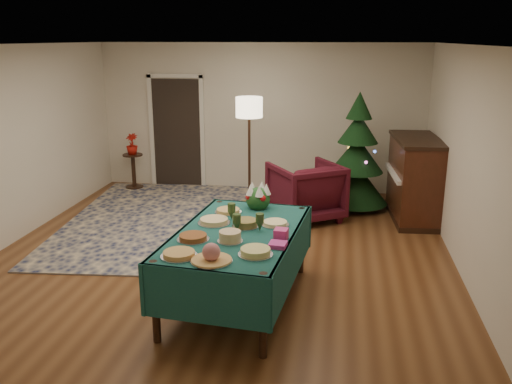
% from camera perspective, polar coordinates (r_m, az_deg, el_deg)
% --- Properties ---
extents(room_shell, '(7.00, 7.00, 7.00)m').
position_cam_1_polar(room_shell, '(6.71, -4.07, 3.60)').
color(room_shell, '#593319').
rests_on(room_shell, ground).
extents(doorway, '(1.08, 0.04, 2.16)m').
position_cam_1_polar(doorway, '(10.47, -8.33, 6.53)').
color(doorway, black).
rests_on(doorway, ground).
extents(rug, '(3.57, 4.48, 0.02)m').
position_cam_1_polar(rug, '(8.65, -8.73, -2.92)').
color(rug, '#121B43').
rests_on(rug, ground).
extents(buffet_table, '(1.44, 2.23, 0.82)m').
position_cam_1_polar(buffet_table, '(5.76, -1.96, -5.65)').
color(buffet_table, black).
rests_on(buffet_table, ground).
extents(platter_0, '(0.35, 0.35, 0.05)m').
position_cam_1_polar(platter_0, '(5.09, -8.11, -6.51)').
color(platter_0, silver).
rests_on(platter_0, buffet_table).
extents(platter_1, '(0.38, 0.38, 0.18)m').
position_cam_1_polar(platter_1, '(4.94, -4.72, -6.59)').
color(platter_1, silver).
rests_on(platter_1, buffet_table).
extents(platter_2, '(0.33, 0.33, 0.07)m').
position_cam_1_polar(platter_2, '(5.08, -0.06, -6.33)').
color(platter_2, silver).
rests_on(platter_2, buffet_table).
extents(platter_3, '(0.32, 0.32, 0.06)m').
position_cam_1_polar(platter_3, '(5.48, -6.64, -4.78)').
color(platter_3, silver).
rests_on(platter_3, buffet_table).
extents(platter_4, '(0.26, 0.26, 0.11)m').
position_cam_1_polar(platter_4, '(5.39, -2.75, -4.72)').
color(platter_4, silver).
rests_on(platter_4, buffet_table).
extents(platter_5, '(0.36, 0.36, 0.06)m').
position_cam_1_polar(platter_5, '(5.93, -4.44, -3.08)').
color(platter_5, silver).
rests_on(platter_5, buffet_table).
extents(platter_6, '(0.30, 0.30, 0.08)m').
position_cam_1_polar(platter_6, '(5.81, -1.11, -3.33)').
color(platter_6, silver).
rests_on(platter_6, buffet_table).
extents(platter_7, '(0.30, 0.30, 0.05)m').
position_cam_1_polar(platter_7, '(5.86, 2.03, -3.33)').
color(platter_7, silver).
rests_on(platter_7, buffet_table).
extents(platter_8, '(0.31, 0.31, 0.05)m').
position_cam_1_polar(platter_8, '(6.28, -2.95, -2.01)').
color(platter_8, silver).
rests_on(platter_8, buffet_table).
extents(goblet_0, '(0.09, 0.09, 0.19)m').
position_cam_1_polar(goblet_0, '(6.01, -2.58, -2.02)').
color(goblet_0, '#2D471E').
rests_on(goblet_0, buffet_table).
extents(goblet_1, '(0.09, 0.09, 0.19)m').
position_cam_1_polar(goblet_1, '(5.66, 0.40, -3.16)').
color(goblet_1, '#2D471E').
rests_on(goblet_1, buffet_table).
extents(goblet_2, '(0.09, 0.09, 0.19)m').
position_cam_1_polar(goblet_2, '(5.65, -2.04, -3.21)').
color(goblet_2, '#2D471E').
rests_on(goblet_2, buffet_table).
extents(napkin_stack, '(0.18, 0.18, 0.04)m').
position_cam_1_polar(napkin_stack, '(5.28, 2.31, -5.57)').
color(napkin_stack, '#CE39A1').
rests_on(napkin_stack, buffet_table).
extents(gift_box, '(0.14, 0.14, 0.11)m').
position_cam_1_polar(gift_box, '(5.46, 2.66, -4.46)').
color(gift_box, '#DE3D90').
rests_on(gift_box, buffet_table).
extents(centerpiece, '(0.30, 0.30, 0.34)m').
position_cam_1_polar(centerpiece, '(6.41, 0.22, -0.47)').
color(centerpiece, '#1E4C1E').
rests_on(centerpiece, buffet_table).
extents(armchair, '(1.32, 1.30, 1.01)m').
position_cam_1_polar(armchair, '(8.52, 5.26, 0.37)').
color(armchair, '#440E1A').
rests_on(armchair, ground).
extents(floor_lamp, '(0.45, 0.45, 1.84)m').
position_cam_1_polar(floor_lamp, '(9.06, -0.73, 8.22)').
color(floor_lamp, '#A57F3F').
rests_on(floor_lamp, ground).
extents(side_table, '(0.37, 0.37, 0.66)m').
position_cam_1_polar(side_table, '(10.56, -12.76, 2.09)').
color(side_table, black).
rests_on(side_table, ground).
extents(potted_plant, '(0.22, 0.39, 0.22)m').
position_cam_1_polar(potted_plant, '(10.46, -12.91, 4.48)').
color(potted_plant, '#AA150C').
rests_on(potted_plant, side_table).
extents(christmas_tree, '(1.25, 1.25, 1.95)m').
position_cam_1_polar(christmas_tree, '(9.12, 10.57, 3.63)').
color(christmas_tree, black).
rests_on(christmas_tree, ground).
extents(piano, '(0.80, 1.54, 1.30)m').
position_cam_1_polar(piano, '(8.85, 16.34, 1.26)').
color(piano, black).
rests_on(piano, ground).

